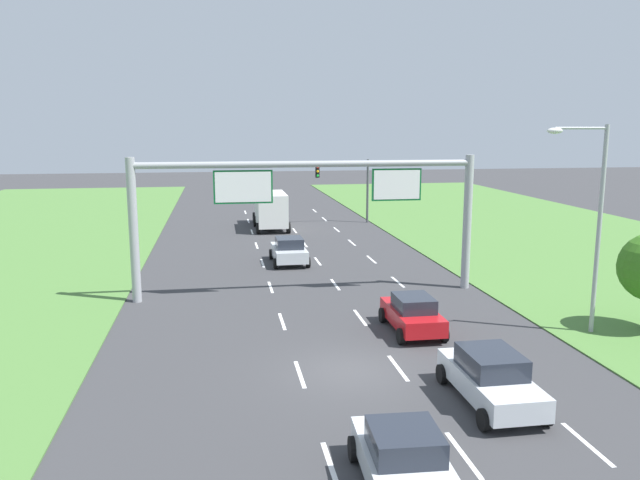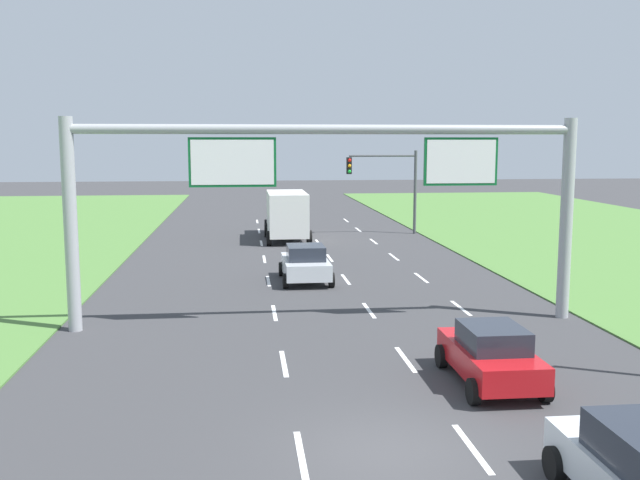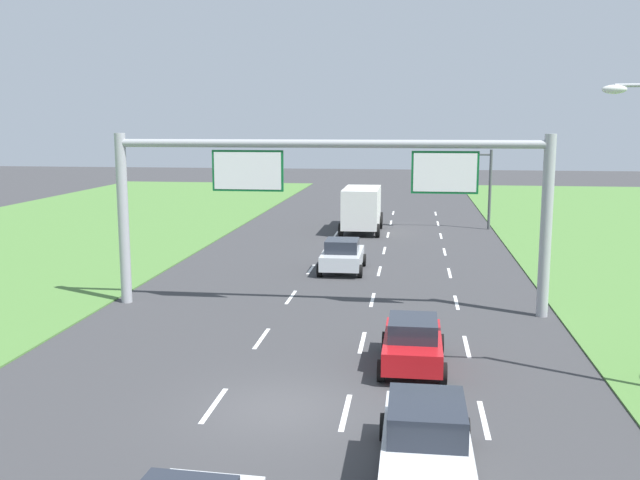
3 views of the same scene
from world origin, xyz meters
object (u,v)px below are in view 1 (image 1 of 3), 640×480
at_px(car_lead_silver, 289,250).
at_px(car_far_ahead, 404,460).
at_px(car_mid_lane, 412,314).
at_px(sign_gantry, 309,199).
at_px(box_truck, 270,208).
at_px(traffic_light_mast, 346,179).
at_px(street_lamp, 592,211).
at_px(car_near_red, 490,377).

distance_m(car_lead_silver, car_far_ahead, 24.99).
distance_m(car_mid_lane, sign_gantry, 8.39).
bearing_deg(box_truck, traffic_light_mast, 13.79).
xyz_separation_m(car_mid_lane, car_far_ahead, (-3.69, -11.01, -0.02)).
xyz_separation_m(box_truck, traffic_light_mast, (6.87, 1.69, 2.20)).
height_order(car_far_ahead, street_lamp, street_lamp).
distance_m(car_mid_lane, street_lamp, 8.22).
bearing_deg(car_lead_silver, box_truck, 89.63).
xyz_separation_m(car_far_ahead, box_truck, (0.14, 39.06, 0.91)).
bearing_deg(traffic_light_mast, car_mid_lane, -96.36).
relative_size(car_near_red, sign_gantry, 0.26).
bearing_deg(car_near_red, street_lamp, 40.26).
xyz_separation_m(car_far_ahead, traffic_light_mast, (7.01, 40.75, 3.11)).
distance_m(car_lead_silver, sign_gantry, 8.49).
bearing_deg(car_far_ahead, car_lead_silver, 92.37).
xyz_separation_m(car_mid_lane, sign_gantry, (-3.35, 6.52, 4.09)).
height_order(car_mid_lane, sign_gantry, sign_gantry).
height_order(traffic_light_mast, street_lamp, street_lamp).
bearing_deg(street_lamp, car_lead_silver, 124.31).
relative_size(box_truck, sign_gantry, 0.43).
relative_size(box_truck, traffic_light_mast, 1.33).
relative_size(car_mid_lane, street_lamp, 0.46).
relative_size(car_mid_lane, car_far_ahead, 0.98).
relative_size(car_mid_lane, traffic_light_mast, 0.70).
bearing_deg(car_lead_silver, sign_gantry, -88.84).
bearing_deg(car_mid_lane, street_lamp, -10.50).
distance_m(car_near_red, traffic_light_mast, 36.89).
bearing_deg(car_mid_lane, traffic_light_mast, 83.97).
bearing_deg(car_lead_silver, car_far_ahead, -90.71).
relative_size(car_near_red, car_lead_silver, 1.12).
distance_m(car_near_red, box_truck, 35.17).
distance_m(box_truck, traffic_light_mast, 7.41).
distance_m(car_lead_silver, box_truck, 14.09).
bearing_deg(car_near_red, car_far_ahead, -134.19).
distance_m(box_truck, sign_gantry, 21.76).
height_order(car_near_red, traffic_light_mast, traffic_light_mast).
xyz_separation_m(car_near_red, traffic_light_mast, (3.02, 36.65, 3.04)).
xyz_separation_m(car_mid_lane, traffic_light_mast, (3.31, 29.74, 3.08)).
bearing_deg(box_truck, street_lamp, -70.47).
relative_size(sign_gantry, traffic_light_mast, 3.08).
height_order(box_truck, traffic_light_mast, traffic_light_mast).
relative_size(car_lead_silver, box_truck, 0.54).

